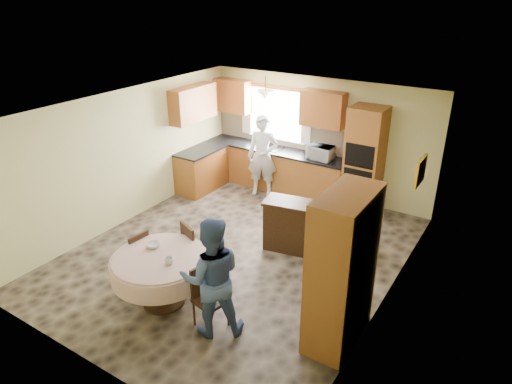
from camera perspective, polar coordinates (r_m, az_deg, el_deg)
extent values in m
cube|color=#6D5F4C|center=(7.87, -2.24, -7.61)|extent=(5.00, 6.00, 0.01)
cube|color=white|center=(6.87, -2.59, 10.32)|extent=(5.00, 6.00, 0.01)
cube|color=#CAC681|center=(9.73, 7.74, 6.79)|extent=(5.00, 0.02, 2.50)
cube|color=#CAC681|center=(5.41, -21.05, -10.24)|extent=(5.00, 0.02, 2.50)
cube|color=#CAC681|center=(8.85, -15.89, 4.23)|extent=(0.02, 6.00, 2.50)
cube|color=#CAC681|center=(6.33, 16.61, -4.20)|extent=(0.02, 6.00, 2.50)
cube|color=white|center=(10.05, 2.58, 9.65)|extent=(1.40, 0.03, 1.10)
cube|color=white|center=(10.38, -1.20, 10.44)|extent=(0.22, 0.02, 1.15)
cube|color=white|center=(9.66, 6.34, 9.21)|extent=(0.22, 0.02, 1.15)
cube|color=#B66F30|center=(10.12, 2.40, 2.83)|extent=(3.30, 0.60, 0.88)
cube|color=black|center=(9.95, 2.45, 5.29)|extent=(3.30, 0.64, 0.04)
cube|color=#B66F30|center=(10.14, -6.80, 2.73)|extent=(0.60, 1.20, 0.88)
cube|color=black|center=(9.98, -6.93, 5.18)|extent=(0.64, 1.20, 0.04)
cube|color=beige|center=(10.11, 3.31, 7.24)|extent=(3.30, 0.02, 0.55)
cube|color=#BC622F|center=(10.41, -2.92, 11.93)|extent=(0.85, 0.33, 0.72)
cube|color=#BC622F|center=(9.34, 8.38, 10.23)|extent=(0.90, 0.33, 0.72)
cube|color=#BC622F|center=(9.78, -7.86, 10.90)|extent=(0.33, 1.20, 0.72)
cube|color=#B66F30|center=(9.12, 13.38, 3.85)|extent=(0.66, 0.62, 2.12)
cube|color=black|center=(8.78, 12.80, 4.40)|extent=(0.56, 0.01, 0.45)
cube|color=black|center=(8.96, 12.50, 1.40)|extent=(0.56, 0.01, 0.45)
cone|color=beige|center=(9.53, 1.17, 12.05)|extent=(0.36, 0.36, 0.18)
cube|color=#3C2310|center=(7.77, 5.31, -4.54)|extent=(1.25, 0.69, 0.84)
cube|color=black|center=(7.94, 13.23, -5.60)|extent=(0.49, 0.41, 0.57)
cube|color=#B66F30|center=(5.71, 10.71, -9.56)|extent=(0.54, 1.08, 2.05)
cylinder|color=#3C2310|center=(6.70, -11.66, -10.92)|extent=(0.20, 0.20, 0.71)
cylinder|color=#3C2310|center=(6.90, -11.42, -13.19)|extent=(0.60, 0.60, 0.04)
cylinder|color=beige|center=(6.48, -11.96, -8.07)|extent=(1.30, 1.30, 0.05)
cylinder|color=beige|center=(6.56, -11.85, -9.10)|extent=(1.36, 1.36, 0.28)
cube|color=#3C2310|center=(7.25, -14.97, -7.89)|extent=(0.41, 0.41, 0.04)
cube|color=#3C2310|center=(7.01, -14.33, -6.72)|extent=(0.07, 0.36, 0.44)
cylinder|color=#3C2310|center=(7.38, -16.57, -9.40)|extent=(0.03, 0.03, 0.38)
cylinder|color=#3C2310|center=(7.17, -14.83, -10.25)|extent=(0.03, 0.03, 0.38)
cylinder|color=#3C2310|center=(7.55, -14.77, -8.32)|extent=(0.03, 0.03, 0.38)
cylinder|color=#3C2310|center=(7.35, -13.02, -9.12)|extent=(0.03, 0.03, 0.38)
cube|color=#3C2310|center=(7.14, -7.08, -7.33)|extent=(0.53, 0.53, 0.05)
cube|color=#3C2310|center=(6.94, -8.53, -5.93)|extent=(0.37, 0.18, 0.49)
cylinder|color=#3C2310|center=(7.25, -8.95, -9.05)|extent=(0.03, 0.03, 0.42)
cylinder|color=#3C2310|center=(7.06, -6.76, -9.94)|extent=(0.03, 0.03, 0.42)
cylinder|color=#3C2310|center=(7.47, -7.19, -7.83)|extent=(0.03, 0.03, 0.42)
cylinder|color=#3C2310|center=(7.28, -5.03, -8.65)|extent=(0.03, 0.03, 0.42)
cube|color=#3C2310|center=(6.18, -5.71, -13.36)|extent=(0.45, 0.45, 0.04)
cube|color=#3C2310|center=(6.15, -6.82, -10.87)|extent=(0.12, 0.36, 0.45)
cylinder|color=#3C2310|center=(6.30, -7.75, -15.10)|extent=(0.03, 0.03, 0.38)
cylinder|color=#3C2310|center=(6.14, -5.34, -16.20)|extent=(0.03, 0.03, 0.38)
cylinder|color=#3C2310|center=(6.49, -5.89, -13.61)|extent=(0.03, 0.03, 0.38)
cylinder|color=#3C2310|center=(6.33, -3.52, -14.62)|extent=(0.03, 0.03, 0.38)
cube|color=gold|center=(7.48, 19.86, 2.43)|extent=(0.05, 0.53, 0.44)
cube|color=#9FAEBA|center=(7.48, 19.64, 2.48)|extent=(0.01, 0.44, 0.35)
imported|color=silver|center=(9.39, 8.08, 4.91)|extent=(0.53, 0.37, 0.29)
imported|color=silver|center=(9.65, 0.84, 4.51)|extent=(0.74, 0.61, 1.75)
imported|color=#3D5485|center=(5.85, -5.57, -10.59)|extent=(1.02, 1.00, 1.66)
imported|color=#B2B2B2|center=(7.71, 3.14, -1.00)|extent=(0.25, 0.25, 0.05)
imported|color=silver|center=(7.35, 8.31, -1.45)|extent=(0.13, 0.13, 0.31)
imported|color=#B2B2B2|center=(6.27, -10.82, -8.43)|extent=(0.14, 0.14, 0.09)
imported|color=#B2B2B2|center=(6.69, -12.74, -6.49)|extent=(0.21, 0.21, 0.06)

